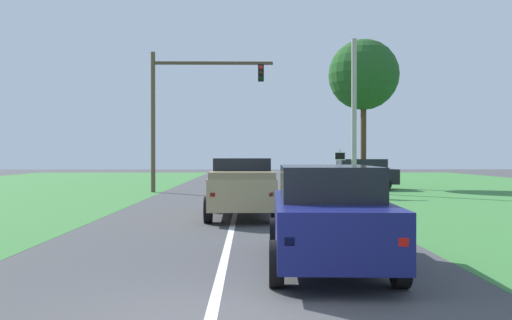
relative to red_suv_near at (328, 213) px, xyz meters
name	(u,v)px	position (x,y,z in m)	size (l,w,h in m)	color
ground_plane	(236,212)	(-1.90, 9.36, -0.97)	(120.00, 120.00, 0.00)	#424244
lane_centre_stripe	(218,289)	(-1.90, -1.64, -0.97)	(0.16, 43.55, 0.01)	white
red_suv_near	(328,213)	(0.00, 0.00, 0.00)	(2.26, 4.87, 1.83)	navy
pickup_truck_lead	(242,187)	(-1.66, 7.81, 0.03)	(2.32, 5.13, 1.93)	tan
traffic_light	(184,101)	(-5.02, 19.94, 4.07)	(6.73, 0.40, 7.72)	brown
keep_moving_sign	(340,165)	(3.56, 19.60, 0.54)	(0.60, 0.09, 2.35)	gray
oak_tree_right	(364,75)	(5.86, 24.37, 6.16)	(4.47, 4.47, 9.40)	#4C351E
crossing_suv_far	(359,174)	(5.08, 22.05, -0.02)	(4.57, 2.24, 1.82)	black
utility_pole_right	(354,116)	(4.25, 19.22, 3.19)	(0.28, 0.28, 8.33)	#9E998E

